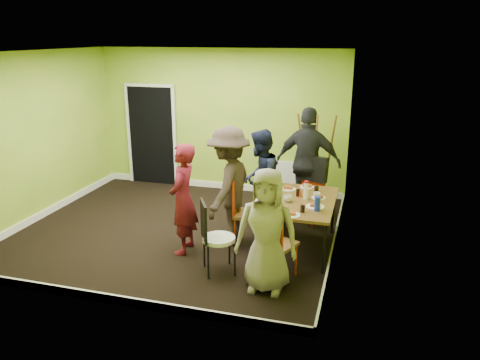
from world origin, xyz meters
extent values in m
plane|color=black|center=(0.00, 0.00, 0.00)|extent=(5.00, 5.00, 0.00)
cube|color=#7AA42A|center=(0.00, 2.25, 1.40)|extent=(5.00, 0.04, 2.80)
cube|color=#7AA42A|center=(0.00, -2.25, 1.40)|extent=(5.00, 0.04, 2.80)
cube|color=#7AA42A|center=(-2.50, 0.00, 1.40)|extent=(0.04, 4.50, 2.80)
cube|color=#7AA42A|center=(2.50, 0.00, 1.40)|extent=(0.04, 4.50, 2.80)
cube|color=white|center=(0.00, 0.00, 2.80)|extent=(5.00, 4.50, 0.04)
cube|color=black|center=(-1.50, 2.22, 1.02)|extent=(1.00, 0.05, 2.04)
cube|color=white|center=(1.30, 2.22, 0.40)|extent=(0.50, 0.04, 0.55)
cylinder|color=black|center=(1.63, -0.81, 0.35)|extent=(0.04, 0.04, 0.71)
cylinder|color=black|center=(2.41, -0.81, 0.35)|extent=(0.04, 0.04, 0.71)
cylinder|color=black|center=(1.63, 0.57, 0.35)|extent=(0.04, 0.04, 0.71)
cylinder|color=black|center=(2.41, 0.57, 0.35)|extent=(0.04, 0.04, 0.71)
cube|color=brown|center=(2.02, -0.12, 0.73)|extent=(0.90, 1.50, 0.04)
cylinder|color=red|center=(1.27, 0.48, 0.23)|extent=(0.03, 0.03, 0.45)
cylinder|color=red|center=(1.30, 0.14, 0.23)|extent=(0.03, 0.03, 0.45)
cylinder|color=red|center=(1.61, 0.52, 0.23)|extent=(0.03, 0.03, 0.45)
cylinder|color=red|center=(1.64, 0.17, 0.23)|extent=(0.03, 0.03, 0.45)
cube|color=brown|center=(1.45, 0.33, 0.45)|extent=(0.44, 0.44, 0.04)
cube|color=red|center=(1.26, 0.31, 0.73)|extent=(0.06, 0.38, 0.50)
cylinder|color=red|center=(1.02, -0.04, 0.24)|extent=(0.03, 0.03, 0.48)
cylinder|color=red|center=(1.07, -0.40, 0.24)|extent=(0.03, 0.03, 0.48)
cylinder|color=red|center=(1.38, 0.01, 0.24)|extent=(0.03, 0.03, 0.48)
cylinder|color=red|center=(1.43, -0.35, 0.24)|extent=(0.03, 0.03, 0.48)
cube|color=brown|center=(1.23, -0.20, 0.48)|extent=(0.48, 0.48, 0.04)
cube|color=red|center=(1.03, -0.23, 0.77)|extent=(0.09, 0.41, 0.54)
cylinder|color=red|center=(2.18, 1.03, 0.24)|extent=(0.03, 0.03, 0.48)
cylinder|color=red|center=(1.83, 1.14, 0.24)|extent=(0.03, 0.03, 0.48)
cylinder|color=red|center=(2.07, 0.68, 0.24)|extent=(0.03, 0.03, 0.48)
cylinder|color=red|center=(1.72, 0.79, 0.24)|extent=(0.03, 0.03, 0.48)
cube|color=brown|center=(1.95, 0.91, 0.48)|extent=(0.53, 0.53, 0.04)
cube|color=red|center=(2.01, 1.10, 0.77)|extent=(0.40, 0.15, 0.54)
cylinder|color=red|center=(1.62, -1.16, 0.23)|extent=(0.03, 0.03, 0.46)
cylinder|color=red|center=(1.94, -1.29, 0.23)|extent=(0.03, 0.03, 0.46)
cylinder|color=red|center=(1.75, -0.84, 0.23)|extent=(0.03, 0.03, 0.46)
cylinder|color=red|center=(2.08, -0.97, 0.23)|extent=(0.03, 0.03, 0.46)
cube|color=brown|center=(1.85, -1.06, 0.46)|extent=(0.54, 0.54, 0.04)
cube|color=red|center=(1.77, -1.25, 0.74)|extent=(0.37, 0.18, 0.51)
cylinder|color=black|center=(0.84, -1.07, 0.23)|extent=(0.03, 0.03, 0.46)
cylinder|color=black|center=(1.00, -1.37, 0.23)|extent=(0.03, 0.03, 0.46)
cylinder|color=black|center=(1.14, -0.90, 0.23)|extent=(0.03, 0.03, 0.46)
cylinder|color=black|center=(1.31, -1.21, 0.23)|extent=(0.03, 0.03, 0.46)
cylinder|color=white|center=(1.07, -1.14, 0.47)|extent=(0.43, 0.43, 0.05)
cube|color=black|center=(0.90, -1.23, 0.74)|extent=(0.21, 0.36, 0.51)
cylinder|color=brown|center=(1.75, 1.76, 0.86)|extent=(0.25, 0.40, 1.74)
cylinder|color=brown|center=(2.19, 1.76, 0.86)|extent=(0.25, 0.40, 1.74)
cylinder|color=brown|center=(1.97, 1.51, 0.86)|extent=(0.04, 0.39, 1.69)
cube|color=brown|center=(1.97, 1.71, 0.81)|extent=(0.47, 0.04, 0.04)
cylinder|color=white|center=(1.72, 0.32, 0.76)|extent=(0.24, 0.24, 0.01)
cylinder|color=white|center=(1.77, -0.54, 0.76)|extent=(0.22, 0.22, 0.01)
cylinder|color=white|center=(1.99, 0.50, 0.76)|extent=(0.22, 0.22, 0.01)
cylinder|color=white|center=(1.95, -0.74, 0.76)|extent=(0.26, 0.26, 0.01)
cylinder|color=white|center=(2.22, 0.04, 0.76)|extent=(0.21, 0.21, 0.01)
cylinder|color=white|center=(2.22, -0.34, 0.76)|extent=(0.25, 0.25, 0.01)
cylinder|color=white|center=(2.05, -0.05, 0.87)|extent=(0.07, 0.07, 0.24)
cylinder|color=#162BA9|center=(2.26, -0.48, 0.85)|extent=(0.08, 0.08, 0.20)
cylinder|color=red|center=(1.95, 0.04, 0.79)|extent=(0.04, 0.04, 0.09)
cylinder|color=black|center=(1.92, 0.05, 0.80)|extent=(0.06, 0.06, 0.11)
cylinder|color=black|center=(2.16, 0.31, 0.80)|extent=(0.07, 0.07, 0.09)
cylinder|color=black|center=(2.08, -0.59, 0.80)|extent=(0.06, 0.06, 0.10)
imported|color=white|center=(1.82, -0.23, 0.80)|extent=(0.12, 0.12, 0.09)
imported|color=white|center=(2.20, -0.01, 0.80)|extent=(0.11, 0.11, 0.10)
imported|color=maroon|center=(0.39, -0.69, 0.81)|extent=(0.42, 0.61, 1.61)
imported|color=#141832|center=(1.23, 0.50, 0.81)|extent=(0.66, 0.83, 1.62)
imported|color=#312620|center=(0.92, -0.18, 0.89)|extent=(0.76, 1.21, 1.78)
imported|color=black|center=(1.90, 1.24, 0.95)|extent=(1.13, 0.51, 1.90)
imported|color=gray|center=(1.77, -1.40, 0.78)|extent=(0.77, 0.51, 1.56)
camera|label=1|loc=(2.88, -6.48, 3.05)|focal=35.00mm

